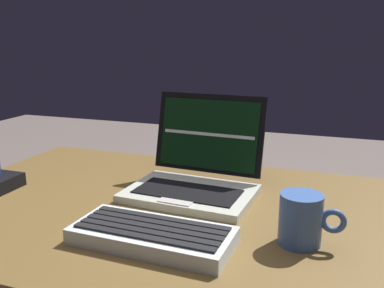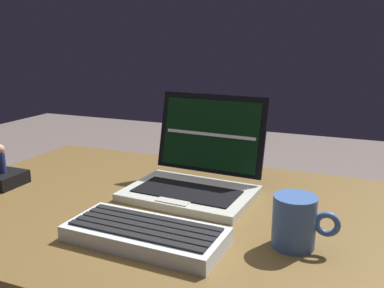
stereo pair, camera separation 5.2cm
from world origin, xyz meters
The scene contains 4 objects.
desk centered at (0.00, 0.00, 0.64)m, with size 1.38×0.76×0.70m.
laptop_front centered at (-0.08, 0.11, 0.75)m, with size 0.31×0.28×0.23m.
external_keyboard centered at (-0.07, -0.17, 0.72)m, with size 0.31×0.14×0.03m.
coffee_mug centered at (0.19, -0.08, 0.75)m, with size 0.12×0.08×0.10m.
Camera 1 is at (0.24, -0.83, 1.08)m, focal length 39.39 mm.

